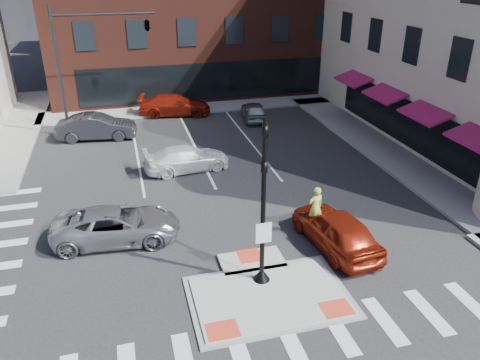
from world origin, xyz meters
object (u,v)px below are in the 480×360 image
object	(u,v)px
bg_car_silver	(254,111)
bg_car_red	(175,105)
red_sedan	(336,229)
white_pickup	(187,159)
silver_suv	(117,225)
cyclist	(314,220)
bg_car_dark	(97,127)

from	to	relation	value
bg_car_silver	bg_car_red	distance (m)	5.84
red_sedan	white_pickup	size ratio (longest dim) A/B	1.00
silver_suv	bg_car_silver	world-z (taller)	silver_suv
bg_car_red	cyclist	xyz separation A→B (m)	(3.27, -18.00, 0.00)
white_pickup	bg_car_silver	size ratio (longest dim) A/B	1.22
bg_car_silver	cyclist	xyz separation A→B (m)	(-2.00, -15.48, 0.11)
silver_suv	bg_car_silver	xyz separation A→B (m)	(9.83, 13.74, -0.06)
silver_suv	bg_car_silver	bearing A→B (deg)	-30.21
silver_suv	bg_car_red	world-z (taller)	bg_car_red
red_sedan	white_pickup	bearing A→B (deg)	-70.38
red_sedan	bg_car_silver	distance (m)	16.52
red_sedan	bg_car_dark	distance (m)	17.79
silver_suv	bg_car_dark	world-z (taller)	bg_car_dark
silver_suv	white_pickup	xyz separation A→B (m)	(3.83, 6.21, -0.04)
silver_suv	red_sedan	bearing A→B (deg)	-102.66
white_pickup	bg_car_red	world-z (taller)	bg_car_red
silver_suv	white_pickup	world-z (taller)	silver_suv
cyclist	silver_suv	bearing A→B (deg)	-22.96
white_pickup	bg_car_red	xyz separation A→B (m)	(0.73, 10.06, 0.08)
bg_car_dark	bg_car_silver	distance (m)	10.79
red_sedan	bg_car_red	size ratio (longest dim) A/B	0.90
bg_car_red	cyclist	world-z (taller)	cyclist
red_sedan	bg_car_silver	bearing A→B (deg)	-102.35
red_sedan	bg_car_silver	xyz separation A→B (m)	(1.50, 16.46, -0.14)
silver_suv	red_sedan	xyz separation A→B (m)	(8.33, -2.71, 0.08)
bg_car_dark	red_sedan	bearing A→B (deg)	-142.19
white_pickup	bg_car_dark	distance (m)	7.87
bg_car_silver	cyclist	world-z (taller)	cyclist
red_sedan	cyclist	world-z (taller)	cyclist
red_sedan	white_pickup	xyz separation A→B (m)	(-4.50, 8.92, -0.12)
silver_suv	bg_car_dark	xyz separation A→B (m)	(-0.89, 12.51, 0.09)
bg_car_red	white_pickup	bearing A→B (deg)	-173.60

